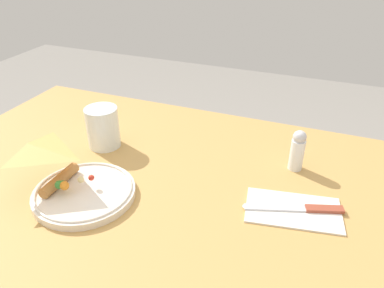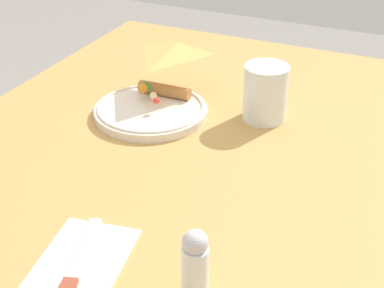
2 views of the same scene
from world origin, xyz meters
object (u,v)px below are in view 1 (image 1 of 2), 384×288
dining_table (144,220)px  salt_shaker (298,150)px  plate_pizza (83,191)px  napkin_folded (293,210)px  milk_glass (103,129)px  butter_knife (299,208)px

dining_table → salt_shaker: bearing=-149.6°
plate_pizza → napkin_folded: 0.44m
napkin_folded → dining_table: bearing=4.7°
milk_glass → napkin_folded: bearing=170.4°
milk_glass → butter_knife: size_ratio=0.54×
milk_glass → salt_shaker: bearing=-171.4°
salt_shaker → napkin_folded: bearing=97.2°
dining_table → plate_pizza: bearing=44.9°
dining_table → salt_shaker: salt_shaker is taller
dining_table → plate_pizza: (0.09, 0.09, 0.13)m
dining_table → milk_glass: bearing=-34.1°
butter_knife → salt_shaker: bearing=-97.3°
napkin_folded → salt_shaker: salt_shaker is taller
dining_table → napkin_folded: bearing=-175.3°
milk_glass → salt_shaker: (-0.48, -0.07, 0.00)m
plate_pizza → butter_knife: 0.45m
butter_knife → napkin_folded: bearing=0.0°
butter_knife → plate_pizza: bearing=-2.9°
butter_knife → salt_shaker: salt_shaker is taller
dining_table → salt_shaker: (-0.32, -0.19, 0.16)m
dining_table → napkin_folded: napkin_folded is taller
dining_table → milk_glass: milk_glass is taller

